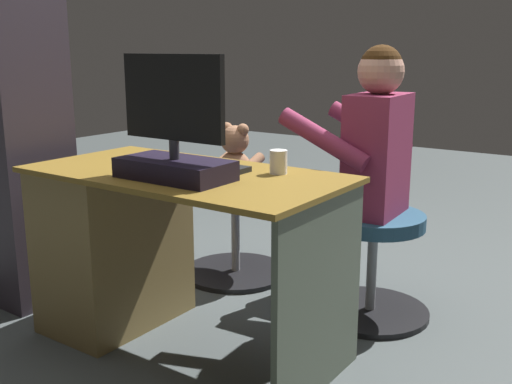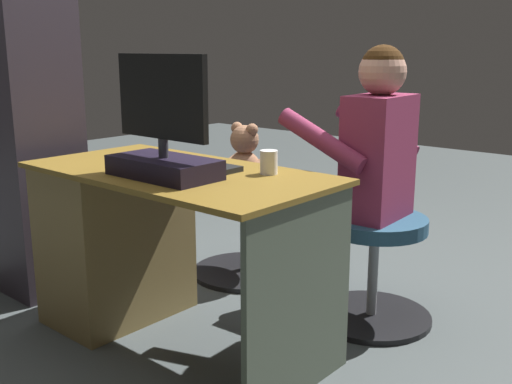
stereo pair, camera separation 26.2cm
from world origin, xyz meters
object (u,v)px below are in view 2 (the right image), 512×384
at_px(desk, 129,237).
at_px(computer_mouse, 144,155).
at_px(keyboard, 192,165).
at_px(tv_remote, 144,165).
at_px(teddy_bear, 246,159).
at_px(cup, 269,162).
at_px(visitor_chair, 374,259).
at_px(monitor, 163,142).
at_px(office_chair_teddy, 245,226).
at_px(person, 361,161).

bearing_deg(desk, computer_mouse, -122.65).
distance_m(keyboard, tv_remote, 0.19).
height_order(computer_mouse, tv_remote, computer_mouse).
height_order(keyboard, teddy_bear, teddy_bear).
bearing_deg(teddy_bear, cup, 137.39).
relative_size(cup, tv_remote, 0.59).
height_order(cup, visitor_chair, cup).
bearing_deg(visitor_chair, teddy_bear, -4.24).
bearing_deg(monitor, tv_remote, -19.00).
bearing_deg(office_chair_teddy, desk, 89.15).
xyz_separation_m(monitor, tv_remote, (0.20, -0.07, -0.12)).
bearing_deg(monitor, visitor_chair, -117.42).
relative_size(visitor_chair, person, 0.44).
bearing_deg(person, computer_mouse, 43.08).
bearing_deg(keyboard, teddy_bear, -64.84).
relative_size(cup, teddy_bear, 0.26).
bearing_deg(office_chair_teddy, cup, 137.98).
bearing_deg(visitor_chair, monitor, 62.58).
bearing_deg(cup, visitor_chair, -107.72).
relative_size(desk, person, 1.04).
distance_m(desk, keyboard, 0.48).
distance_m(computer_mouse, cup, 0.60).
xyz_separation_m(teddy_bear, person, (-0.70, 0.05, 0.08)).
relative_size(keyboard, office_chair_teddy, 0.76).
xyz_separation_m(visitor_chair, person, (0.09, -0.01, 0.42)).
height_order(keyboard, tv_remote, keyboard).
height_order(tv_remote, visitor_chair, tv_remote).
xyz_separation_m(cup, person, (-0.08, -0.52, -0.06)).
distance_m(monitor, person, 0.88).
height_order(monitor, visitor_chair, monitor).
xyz_separation_m(cup, teddy_bear, (0.62, -0.57, -0.14)).
height_order(tv_remote, teddy_bear, teddy_bear).
bearing_deg(keyboard, computer_mouse, 2.15).
distance_m(desk, tv_remote, 0.39).
relative_size(office_chair_teddy, person, 0.47).
distance_m(tv_remote, teddy_bear, 0.82).
bearing_deg(person, tv_remote, 54.48).
bearing_deg(visitor_chair, computer_mouse, 39.40).
xyz_separation_m(keyboard, tv_remote, (0.14, 0.12, -0.00)).
bearing_deg(teddy_bear, desk, 89.16).
bearing_deg(teddy_bear, monitor, 113.35).
xyz_separation_m(cup, tv_remote, (0.45, 0.22, -0.04)).
bearing_deg(cup, office_chair_teddy, -42.02).
xyz_separation_m(cup, visitor_chair, (-0.16, -0.51, -0.48)).
distance_m(keyboard, visitor_chair, 0.89).
height_order(desk, monitor, monitor).
xyz_separation_m(office_chair_teddy, person, (-0.70, 0.04, 0.44)).
distance_m(teddy_bear, visitor_chair, 0.86).
relative_size(monitor, computer_mouse, 4.57).
relative_size(monitor, office_chair_teddy, 0.79).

